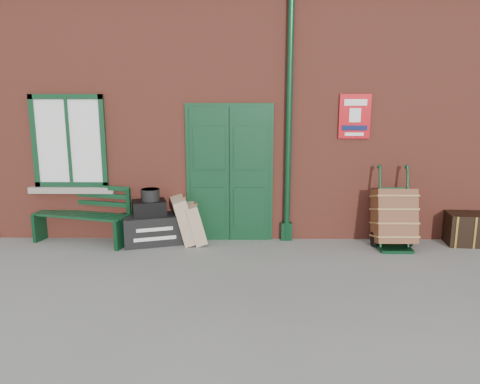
{
  "coord_description": "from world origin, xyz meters",
  "views": [
    {
      "loc": [
        -0.03,
        -6.07,
        2.43
      ],
      "look_at": [
        -0.12,
        0.6,
        1.0
      ],
      "focal_mm": 35.0,
      "sensor_mm": 36.0,
      "label": 1
    }
  ],
  "objects_px": {
    "bench": "(84,213)",
    "porter_trolley": "(394,217)",
    "houdini_trunk": "(153,229)",
    "dark_trunk": "(470,229)"
  },
  "relations": [
    {
      "from": "bench",
      "to": "porter_trolley",
      "type": "bearing_deg",
      "value": 12.27
    },
    {
      "from": "houdini_trunk",
      "to": "dark_trunk",
      "type": "bearing_deg",
      "value": -17.04
    },
    {
      "from": "porter_trolley",
      "to": "dark_trunk",
      "type": "distance_m",
      "value": 1.32
    },
    {
      "from": "bench",
      "to": "dark_trunk",
      "type": "bearing_deg",
      "value": 14.37
    },
    {
      "from": "bench",
      "to": "houdini_trunk",
      "type": "bearing_deg",
      "value": 11.38
    },
    {
      "from": "houdini_trunk",
      "to": "dark_trunk",
      "type": "distance_m",
      "value": 5.15
    },
    {
      "from": "porter_trolley",
      "to": "dark_trunk",
      "type": "xyz_separation_m",
      "value": [
        1.29,
        0.17,
        -0.23
      ]
    },
    {
      "from": "bench",
      "to": "houdini_trunk",
      "type": "relative_size",
      "value": 1.72
    },
    {
      "from": "houdini_trunk",
      "to": "porter_trolley",
      "type": "relative_size",
      "value": 0.75
    },
    {
      "from": "porter_trolley",
      "to": "dark_trunk",
      "type": "bearing_deg",
      "value": 7.51
    }
  ]
}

